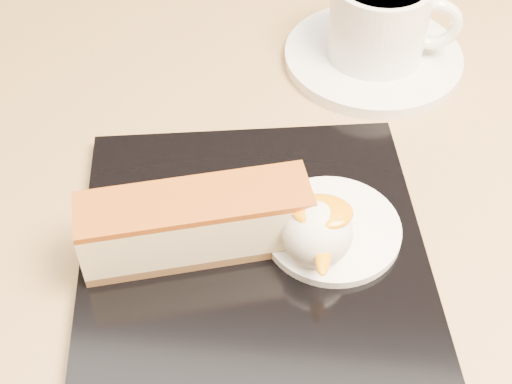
# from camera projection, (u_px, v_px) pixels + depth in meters

# --- Properties ---
(table) EXTENTS (0.80, 0.80, 0.72)m
(table) POSITION_uv_depth(u_px,v_px,m) (217.00, 325.00, 0.61)
(table) COLOR black
(table) RESTS_ON ground
(dessert_plate) EXTENTS (0.25, 0.25, 0.01)m
(dessert_plate) POSITION_uv_depth(u_px,v_px,m) (253.00, 250.00, 0.46)
(dessert_plate) COLOR black
(dessert_plate) RESTS_ON table
(cheesecake) EXTENTS (0.15, 0.08, 0.05)m
(cheesecake) POSITION_uv_depth(u_px,v_px,m) (196.00, 223.00, 0.44)
(cheesecake) COLOR brown
(cheesecake) RESTS_ON dessert_plate
(cream_smear) EXTENTS (0.09, 0.09, 0.01)m
(cream_smear) POSITION_uv_depth(u_px,v_px,m) (332.00, 229.00, 0.46)
(cream_smear) COLOR white
(cream_smear) RESTS_ON dessert_plate
(ice_cream_scoop) EXTENTS (0.04, 0.04, 0.04)m
(ice_cream_scoop) POSITION_uv_depth(u_px,v_px,m) (317.00, 232.00, 0.44)
(ice_cream_scoop) COLOR white
(ice_cream_scoop) RESTS_ON cream_smear
(mango_sauce) EXTENTS (0.04, 0.03, 0.01)m
(mango_sauce) POSITION_uv_depth(u_px,v_px,m) (322.00, 211.00, 0.42)
(mango_sauce) COLOR orange
(mango_sauce) RESTS_ON ice_cream_scoop
(mint_sprig) EXTENTS (0.03, 0.02, 0.00)m
(mint_sprig) POSITION_uv_depth(u_px,v_px,m) (289.00, 195.00, 0.48)
(mint_sprig) COLOR #2A803D
(mint_sprig) RESTS_ON cream_smear
(saucer) EXTENTS (0.15, 0.15, 0.01)m
(saucer) POSITION_uv_depth(u_px,v_px,m) (373.00, 57.00, 0.60)
(saucer) COLOR white
(saucer) RESTS_ON table
(coffee_cup) EXTENTS (0.11, 0.08, 0.07)m
(coffee_cup) POSITION_uv_depth(u_px,v_px,m) (381.00, 18.00, 0.58)
(coffee_cup) COLOR white
(coffee_cup) RESTS_ON saucer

